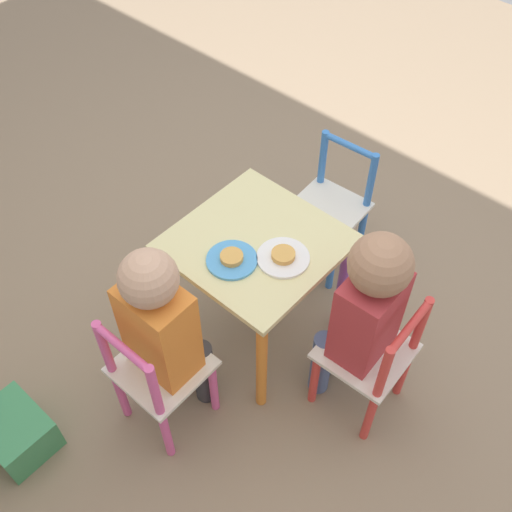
{
  "coord_description": "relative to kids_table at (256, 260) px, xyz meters",
  "views": [
    {
      "loc": [
        -0.84,
        0.95,
        1.89
      ],
      "look_at": [
        0.0,
        0.0,
        0.42
      ],
      "focal_mm": 42.0,
      "sensor_mm": 36.0,
      "label": 1
    }
  ],
  "objects": [
    {
      "name": "chair_pink",
      "position": [
        -0.01,
        0.46,
        -0.13
      ],
      "size": [
        0.26,
        0.26,
        0.53
      ],
      "rotation": [
        0.0,
        0.0,
        0.02
      ],
      "color": "silver",
      "rests_on": "ground_plane"
    },
    {
      "name": "storage_bin",
      "position": [
        0.28,
        0.85,
        -0.33
      ],
      "size": [
        0.23,
        0.19,
        0.14
      ],
      "color": "#3D8E56",
      "rests_on": "ground_plane"
    },
    {
      "name": "plate_back",
      "position": [
        0.0,
        0.11,
        0.1
      ],
      "size": [
        0.16,
        0.16,
        0.03
      ],
      "color": "#4C9EE0",
      "rests_on": "kids_table"
    },
    {
      "name": "chair_red",
      "position": [
        -0.46,
        -0.02,
        -0.13
      ],
      "size": [
        0.27,
        0.27,
        0.53
      ],
      "rotation": [
        0.0,
        0.0,
        -4.67
      ],
      "color": "silver",
      "rests_on": "ground_plane"
    },
    {
      "name": "ground_plane",
      "position": [
        0.0,
        0.0,
        -0.4
      ],
      "size": [
        6.0,
        6.0,
        0.0
      ],
      "primitive_type": "plane",
      "color": "#8C755B"
    },
    {
      "name": "child_back",
      "position": [
        -0.01,
        0.4,
        0.07
      ],
      "size": [
        0.2,
        0.22,
        0.78
      ],
      "rotation": [
        0.0,
        0.0,
        0.02
      ],
      "color": "#38383D",
      "rests_on": "ground_plane"
    },
    {
      "name": "chair_blue",
      "position": [
        0.03,
        -0.46,
        -0.13
      ],
      "size": [
        0.28,
        0.28,
        0.53
      ],
      "rotation": [
        0.0,
        0.0,
        -3.08
      ],
      "color": "silver",
      "rests_on": "ground_plane"
    },
    {
      "name": "plate_left",
      "position": [
        -0.11,
        0.0,
        0.1
      ],
      "size": [
        0.16,
        0.16,
        0.03
      ],
      "color": "white",
      "rests_on": "kids_table"
    },
    {
      "name": "kids_table",
      "position": [
        0.0,
        0.0,
        0.0
      ],
      "size": [
        0.49,
        0.49,
        0.49
      ],
      "color": "beige",
      "rests_on": "ground_plane"
    },
    {
      "name": "child_left",
      "position": [
        -0.4,
        -0.02,
        0.08
      ],
      "size": [
        0.23,
        0.21,
        0.78
      ],
      "rotation": [
        0.0,
        0.0,
        -4.67
      ],
      "color": "#4C608E",
      "rests_on": "ground_plane"
    }
  ]
}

